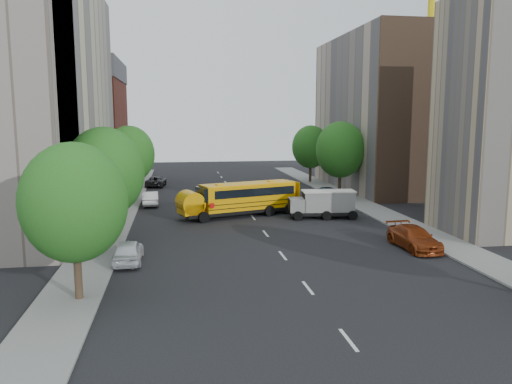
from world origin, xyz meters
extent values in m
plane|color=black|center=(0.00, 0.00, 0.00)|extent=(120.00, 120.00, 0.00)
cube|color=slate|center=(-11.50, 5.00, 0.06)|extent=(3.00, 80.00, 0.12)
cube|color=slate|center=(11.50, 5.00, 0.06)|extent=(3.00, 80.00, 0.12)
cube|color=silver|center=(0.00, 10.00, 0.01)|extent=(0.15, 64.00, 0.01)
cube|color=#C0B89A|center=(-18.00, 6.00, 10.00)|extent=(10.00, 26.00, 20.00)
cube|color=maroon|center=(-18.00, 28.00, 6.50)|extent=(10.00, 15.00, 13.00)
cube|color=tan|center=(18.00, 20.00, 9.00)|extent=(10.00, 22.00, 18.00)
cube|color=brown|center=(18.00, 9.00, 9.00)|extent=(10.10, 0.30, 18.00)
cylinder|color=gold|center=(28.00, 28.00, 17.50)|extent=(1.00, 1.00, 35.00)
cylinder|color=#38281C|center=(-11.00, -14.00, 1.35)|extent=(0.36, 0.36, 2.70)
ellipsoid|color=#1F5717|center=(-11.00, -14.00, 4.65)|extent=(4.80, 4.80, 5.52)
cylinder|color=#38281C|center=(-11.00, -4.00, 1.44)|extent=(0.36, 0.36, 2.88)
ellipsoid|color=#1F5717|center=(-11.00, -4.00, 4.96)|extent=(5.12, 5.12, 5.89)
cylinder|color=#38281C|center=(-11.00, 14.00, 1.40)|extent=(0.36, 0.36, 2.81)
ellipsoid|color=#1F5717|center=(-11.00, 14.00, 4.84)|extent=(4.99, 4.99, 5.74)
cylinder|color=#38281C|center=(11.00, 14.00, 1.48)|extent=(0.36, 0.36, 2.95)
ellipsoid|color=#1F5717|center=(11.00, 14.00, 5.08)|extent=(5.25, 5.25, 6.04)
cylinder|color=#38281C|center=(11.00, 26.00, 1.37)|extent=(0.36, 0.36, 2.74)
ellipsoid|color=#1F5717|center=(11.00, 26.00, 4.71)|extent=(4.86, 4.86, 5.59)
cube|color=black|center=(-0.95, 4.97, 0.51)|extent=(10.55, 5.46, 0.28)
cube|color=#EAA004|center=(-0.34, 5.17, 1.71)|extent=(8.61, 4.78, 2.12)
cube|color=#EAA004|center=(-4.99, 3.65, 1.06)|extent=(2.24, 2.53, 0.92)
cube|color=black|center=(-4.07, 3.95, 2.17)|extent=(1.10, 2.16, 1.11)
cube|color=#EAA004|center=(-0.34, 5.17, 2.79)|extent=(8.55, 4.61, 0.13)
cube|color=black|center=(-0.16, 5.23, 2.17)|extent=(7.93, 4.60, 0.69)
cube|color=black|center=(-0.34, 5.17, 0.97)|extent=(8.63, 4.83, 0.06)
cube|color=black|center=(-0.34, 5.17, 1.34)|extent=(8.63, 4.83, 0.06)
cube|color=#EAA004|center=(3.65, 6.48, 1.71)|extent=(0.85, 2.24, 2.12)
cube|color=#EAA004|center=(-2.71, 4.40, 2.88)|extent=(0.70, 0.70, 0.09)
cube|color=#EAA004|center=(1.68, 5.83, 2.88)|extent=(0.70, 0.70, 0.09)
cylinder|color=#EAA004|center=(-4.99, 3.65, 1.52)|extent=(2.50, 2.62, 1.94)
cylinder|color=red|center=(-3.37, 2.87, 1.38)|extent=(0.45, 0.18, 0.46)
cylinder|color=black|center=(-4.01, 2.75, 0.46)|extent=(0.96, 0.55, 0.92)
cylinder|color=black|center=(-4.73, 4.95, 0.46)|extent=(0.96, 0.55, 0.92)
cylinder|color=black|center=(1.34, 4.51, 0.46)|extent=(0.96, 0.55, 0.92)
cylinder|color=black|center=(0.62, 6.70, 0.46)|extent=(0.96, 0.55, 0.92)
cylinder|color=black|center=(3.09, 5.08, 0.46)|extent=(0.96, 0.55, 0.92)
cylinder|color=black|center=(2.37, 7.28, 0.46)|extent=(0.96, 0.55, 0.92)
cube|color=black|center=(5.80, 3.00, 0.46)|extent=(5.69, 2.38, 0.28)
cube|color=silver|center=(6.26, 2.95, 1.43)|extent=(4.40, 2.16, 1.66)
cube|color=silver|center=(3.78, 3.20, 1.15)|extent=(1.46, 1.87, 1.11)
cube|color=silver|center=(6.26, 2.95, 2.31)|extent=(4.59, 2.27, 0.11)
cylinder|color=black|center=(3.69, 2.28, 0.39)|extent=(0.79, 0.31, 0.77)
cylinder|color=black|center=(3.88, 4.12, 0.39)|extent=(0.79, 0.31, 0.77)
cylinder|color=black|center=(5.90, 2.06, 0.39)|extent=(0.79, 0.31, 0.77)
cylinder|color=black|center=(6.08, 3.90, 0.39)|extent=(0.79, 0.31, 0.77)
cylinder|color=black|center=(7.92, 1.86, 0.39)|extent=(0.79, 0.31, 0.77)
cylinder|color=black|center=(8.10, 3.70, 0.39)|extent=(0.79, 0.31, 0.77)
imported|color=silver|center=(-9.29, -8.03, 0.69)|extent=(1.65, 4.06, 1.38)
imported|color=silver|center=(-8.95, 11.61, 0.69)|extent=(1.66, 4.24, 1.38)
imported|color=black|center=(-8.94, 25.31, 0.66)|extent=(2.66, 4.94, 1.32)
imported|color=maroon|center=(8.80, -7.69, 0.72)|extent=(2.19, 5.02, 1.44)
imported|color=#313E56|center=(8.82, 11.01, 0.76)|extent=(1.97, 4.51, 1.51)
camera|label=1|loc=(-6.37, -37.31, 8.45)|focal=35.00mm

